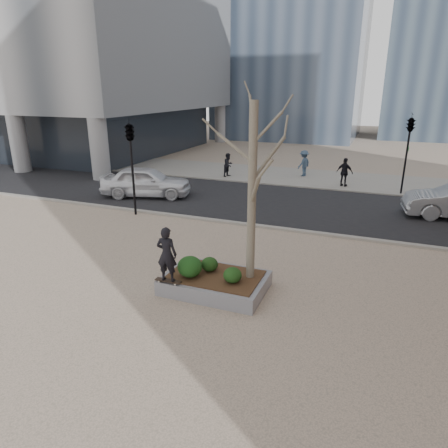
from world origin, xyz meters
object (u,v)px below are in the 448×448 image
at_px(planter, 215,283).
at_px(skateboarder, 167,254).
at_px(skateboard, 168,281).
at_px(police_car, 146,181).

height_order(planter, skateboarder, skateboarder).
distance_m(skateboard, skateboarder, 0.85).
bearing_deg(planter, skateboarder, -141.34).
height_order(skateboard, police_car, police_car).
xyz_separation_m(skateboarder, police_car, (-6.70, 9.58, -0.48)).
relative_size(planter, police_car, 0.61).
distance_m(skateboarder, police_car, 11.70).
bearing_deg(skateboard, skateboarder, 0.00).
distance_m(planter, skateboard, 1.43).
xyz_separation_m(planter, skateboard, (-1.10, -0.88, 0.26)).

